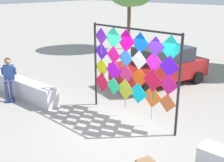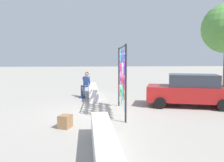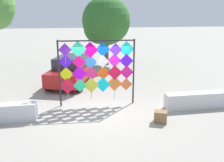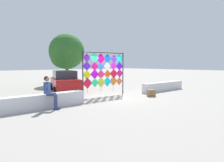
{
  "view_description": "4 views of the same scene",
  "coord_description": "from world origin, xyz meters",
  "px_view_note": "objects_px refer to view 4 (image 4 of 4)",
  "views": [
    {
      "loc": [
        4.48,
        -5.56,
        3.85
      ],
      "look_at": [
        -0.22,
        0.03,
        1.4
      ],
      "focal_mm": 44.95,
      "sensor_mm": 36.0,
      "label": 1
    },
    {
      "loc": [
        9.96,
        -0.63,
        2.28
      ],
      "look_at": [
        0.02,
        0.42,
        1.37
      ],
      "focal_mm": 39.49,
      "sensor_mm": 36.0,
      "label": 2
    },
    {
      "loc": [
        -1.22,
        -8.88,
        3.79
      ],
      "look_at": [
        0.34,
        -0.04,
        1.27
      ],
      "focal_mm": 38.53,
      "sensor_mm": 36.0,
      "label": 3
    },
    {
      "loc": [
        -7.89,
        -9.04,
        2.02
      ],
      "look_at": [
        0.39,
        0.72,
        0.92
      ],
      "focal_mm": 31.46,
      "sensor_mm": 36.0,
      "label": 4
    }
  ],
  "objects_px": {
    "kite_display_rack": "(104,70)",
    "tree_far_right": "(66,53)",
    "seated_vendor": "(49,90)",
    "cardboard_box_large": "(151,93)",
    "parked_car": "(65,81)"
  },
  "relations": [
    {
      "from": "cardboard_box_large",
      "to": "parked_car",
      "type": "bearing_deg",
      "value": 118.59
    },
    {
      "from": "seated_vendor",
      "to": "parked_car",
      "type": "relative_size",
      "value": 0.35
    },
    {
      "from": "parked_car",
      "to": "cardboard_box_large",
      "type": "distance_m",
      "value": 6.43
    },
    {
      "from": "parked_car",
      "to": "seated_vendor",
      "type": "bearing_deg",
      "value": -123.18
    },
    {
      "from": "parked_car",
      "to": "cardboard_box_large",
      "type": "relative_size",
      "value": 9.5
    },
    {
      "from": "tree_far_right",
      "to": "kite_display_rack",
      "type": "bearing_deg",
      "value": -100.38
    },
    {
      "from": "kite_display_rack",
      "to": "parked_car",
      "type": "xyz_separation_m",
      "value": [
        -1.03,
        3.45,
        -0.89
      ]
    },
    {
      "from": "cardboard_box_large",
      "to": "kite_display_rack",
      "type": "bearing_deg",
      "value": 133.03
    },
    {
      "from": "kite_display_rack",
      "to": "parked_car",
      "type": "height_order",
      "value": "kite_display_rack"
    },
    {
      "from": "kite_display_rack",
      "to": "tree_far_right",
      "type": "xyz_separation_m",
      "value": [
        1.49,
        8.15,
        1.51
      ]
    },
    {
      "from": "seated_vendor",
      "to": "cardboard_box_large",
      "type": "distance_m",
      "value": 6.38
    },
    {
      "from": "parked_car",
      "to": "tree_far_right",
      "type": "distance_m",
      "value": 5.85
    },
    {
      "from": "parked_car",
      "to": "tree_far_right",
      "type": "xyz_separation_m",
      "value": [
        2.53,
        4.7,
        2.4
      ]
    },
    {
      "from": "kite_display_rack",
      "to": "seated_vendor",
      "type": "height_order",
      "value": "kite_display_rack"
    },
    {
      "from": "cardboard_box_large",
      "to": "tree_far_right",
      "type": "xyz_separation_m",
      "value": [
        -0.54,
        10.33,
        2.96
      ]
    }
  ]
}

